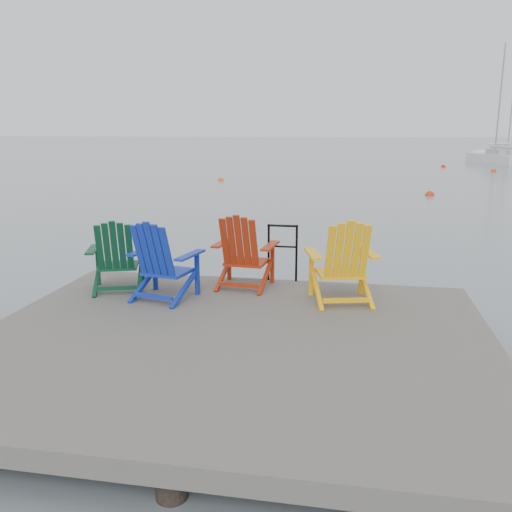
% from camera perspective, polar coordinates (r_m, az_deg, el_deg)
% --- Properties ---
extents(ground, '(400.00, 400.00, 0.00)m').
position_cam_1_polar(ground, '(6.55, -2.43, -12.48)').
color(ground, slate).
rests_on(ground, ground).
extents(dock, '(6.00, 5.00, 1.40)m').
position_cam_1_polar(dock, '(6.41, -2.46, -9.67)').
color(dock, '#2C2A27').
rests_on(dock, ground).
extents(handrail, '(0.48, 0.04, 0.90)m').
position_cam_1_polar(handrail, '(8.47, 2.81, 0.94)').
color(handrail, black).
rests_on(handrail, dock).
extents(chair_green, '(1.00, 0.96, 1.06)m').
position_cam_1_polar(chair_green, '(8.18, -14.44, 0.06)').
color(chair_green, '#0A3821').
rests_on(chair_green, dock).
extents(chair_blue, '(1.01, 0.95, 1.12)m').
position_cam_1_polar(chair_blue, '(7.63, -9.89, -0.44)').
color(chair_blue, '#1029A5').
rests_on(chair_blue, dock).
extents(chair_red, '(0.95, 0.89, 1.12)m').
position_cam_1_polar(chair_red, '(8.07, -1.32, 0.51)').
color(chair_red, '#9A230B').
rests_on(chair_red, dock).
extents(chair_yellow, '(1.08, 1.02, 1.17)m').
position_cam_1_polar(chair_yellow, '(7.45, 9.15, -0.54)').
color(chair_yellow, '#FFB40E').
rests_on(chair_yellow, dock).
extents(sailboat_near, '(3.70, 7.26, 9.89)m').
position_cam_1_polar(sailboat_near, '(50.09, 23.99, 9.25)').
color(sailboat_near, silver).
rests_on(sailboat_near, ground).
extents(sailboat_mid, '(7.47, 7.83, 11.84)m').
position_cam_1_polar(sailboat_mid, '(61.93, 24.70, 9.73)').
color(sailboat_mid, white).
rests_on(sailboat_mid, ground).
extents(buoy_a, '(0.41, 0.41, 0.41)m').
position_cam_1_polar(buoy_a, '(25.07, 17.81, 6.08)').
color(buoy_a, red).
rests_on(buoy_a, ground).
extents(buoy_b, '(0.33, 0.33, 0.33)m').
position_cam_1_polar(buoy_b, '(30.98, -3.73, 7.92)').
color(buoy_b, '#DF4F0D').
rests_on(buoy_b, ground).
extents(buoy_c, '(0.40, 0.40, 0.40)m').
position_cam_1_polar(buoy_c, '(40.88, 23.73, 8.13)').
color(buoy_c, red).
rests_on(buoy_c, ground).
extents(buoy_d, '(0.36, 0.36, 0.36)m').
position_cam_1_polar(buoy_d, '(44.56, 19.11, 8.84)').
color(buoy_d, red).
rests_on(buoy_d, ground).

